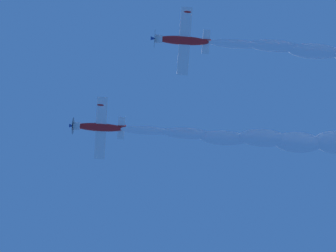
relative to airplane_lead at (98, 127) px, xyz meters
The scene contains 3 objects.
airplane_lead is the anchor object (origin of this frame).
airplane_left_wingman 19.19m from the airplane_lead, 71.51° to the right, with size 8.89×9.51×3.46m.
smoke_trail_lead 33.75m from the airplane_lead, 20.21° to the right, with size 42.88×17.82×4.44m.
Camera 1 is at (1.55, -34.21, 1.55)m, focal length 56.17 mm.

